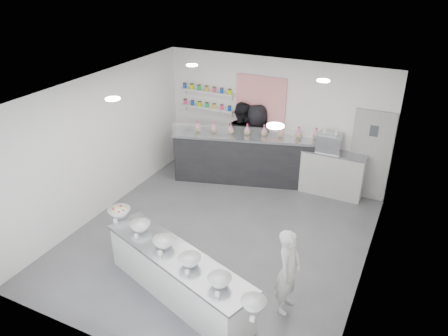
{
  "coord_description": "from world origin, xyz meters",
  "views": [
    {
      "loc": [
        3.22,
        -6.37,
        5.13
      ],
      "look_at": [
        -0.07,
        0.4,
        1.39
      ],
      "focal_mm": 35.0,
      "sensor_mm": 36.0,
      "label": 1
    }
  ],
  "objects_px": {
    "back_bar": "(255,158)",
    "espresso_ledge": "(332,173)",
    "prep_counter": "(178,276)",
    "staff_left": "(242,139)",
    "espresso_machine": "(329,143)",
    "woman_prep": "(288,271)",
    "staff_right": "(256,142)"
  },
  "relations": [
    {
      "from": "staff_left",
      "to": "staff_right",
      "type": "relative_size",
      "value": 1.01
    },
    {
      "from": "espresso_ledge",
      "to": "prep_counter",
      "type": "bearing_deg",
      "value": -107.82
    },
    {
      "from": "back_bar",
      "to": "espresso_ledge",
      "type": "distance_m",
      "value": 1.86
    },
    {
      "from": "staff_left",
      "to": "espresso_ledge",
      "type": "bearing_deg",
      "value": -158.55
    },
    {
      "from": "espresso_ledge",
      "to": "woman_prep",
      "type": "bearing_deg",
      "value": -86.41
    },
    {
      "from": "espresso_ledge",
      "to": "staff_left",
      "type": "relative_size",
      "value": 0.75
    },
    {
      "from": "espresso_machine",
      "to": "staff_left",
      "type": "height_order",
      "value": "staff_left"
    },
    {
      "from": "back_bar",
      "to": "espresso_ledge",
      "type": "relative_size",
      "value": 2.74
    },
    {
      "from": "woman_prep",
      "to": "staff_left",
      "type": "xyz_separation_m",
      "value": [
        -2.56,
        4.04,
        0.22
      ]
    },
    {
      "from": "woman_prep",
      "to": "espresso_ledge",
      "type": "bearing_deg",
      "value": 6.8
    },
    {
      "from": "staff_right",
      "to": "woman_prep",
      "type": "bearing_deg",
      "value": 141.8
    },
    {
      "from": "prep_counter",
      "to": "woman_prep",
      "type": "distance_m",
      "value": 1.79
    },
    {
      "from": "back_bar",
      "to": "espresso_ledge",
      "type": "xyz_separation_m",
      "value": [
        1.85,
        0.18,
        -0.08
      ]
    },
    {
      "from": "espresso_ledge",
      "to": "woman_prep",
      "type": "relative_size",
      "value": 0.99
    },
    {
      "from": "prep_counter",
      "to": "staff_left",
      "type": "distance_m",
      "value": 4.66
    },
    {
      "from": "espresso_machine",
      "to": "staff_right",
      "type": "relative_size",
      "value": 0.28
    },
    {
      "from": "espresso_machine",
      "to": "staff_left",
      "type": "xyz_separation_m",
      "value": [
        -2.18,
        0.07,
        -0.32
      ]
    },
    {
      "from": "staff_left",
      "to": "staff_right",
      "type": "bearing_deg",
      "value": -156.81
    },
    {
      "from": "prep_counter",
      "to": "staff_right",
      "type": "height_order",
      "value": "staff_right"
    },
    {
      "from": "back_bar",
      "to": "woman_prep",
      "type": "xyz_separation_m",
      "value": [
        2.1,
        -3.79,
        0.12
      ]
    },
    {
      "from": "prep_counter",
      "to": "staff_right",
      "type": "bearing_deg",
      "value": 115.33
    },
    {
      "from": "prep_counter",
      "to": "staff_right",
      "type": "xyz_separation_m",
      "value": [
        -0.49,
        4.54,
        0.54
      ]
    },
    {
      "from": "back_bar",
      "to": "woman_prep",
      "type": "relative_size",
      "value": 2.7
    },
    {
      "from": "espresso_machine",
      "to": "woman_prep",
      "type": "bearing_deg",
      "value": -84.46
    },
    {
      "from": "prep_counter",
      "to": "woman_prep",
      "type": "relative_size",
      "value": 2.06
    },
    {
      "from": "espresso_ledge",
      "to": "espresso_machine",
      "type": "relative_size",
      "value": 2.67
    },
    {
      "from": "espresso_machine",
      "to": "back_bar",
      "type": "bearing_deg",
      "value": -174.02
    },
    {
      "from": "espresso_machine",
      "to": "staff_left",
      "type": "bearing_deg",
      "value": 178.16
    },
    {
      "from": "back_bar",
      "to": "staff_right",
      "type": "distance_m",
      "value": 0.42
    },
    {
      "from": "back_bar",
      "to": "staff_right",
      "type": "relative_size",
      "value": 2.08
    },
    {
      "from": "prep_counter",
      "to": "woman_prep",
      "type": "bearing_deg",
      "value": 35.89
    },
    {
      "from": "espresso_ledge",
      "to": "espresso_machine",
      "type": "bearing_deg",
      "value": 180.0
    }
  ]
}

